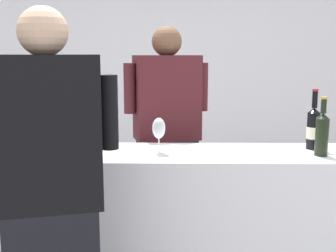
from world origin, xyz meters
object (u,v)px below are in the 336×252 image
Objects in this scene: wine_bottle_0 at (2,131)px; wine_bottle_4 at (39,131)px; wine_bottle_2 at (73,131)px; wine_glass at (159,129)px; wine_bottle_3 at (322,133)px; wine_bottle_5 at (313,128)px; person_server at (167,153)px; person_guest at (52,215)px; wine_bottle_1 at (55,127)px.

wine_bottle_0 is 0.21m from wine_bottle_4.
wine_glass is at bearing -7.03° from wine_bottle_2.
wine_bottle_3 reaches higher than wine_bottle_0.
wine_bottle_2 is 0.93× the size of wine_bottle_5.
wine_bottle_0 is 1.12m from person_server.
wine_bottle_0 is 0.18× the size of person_guest.
wine_glass is (0.69, -0.06, 0.02)m from wine_bottle_4.
wine_glass is at bearing 51.91° from person_guest.
wine_bottle_3 is at bearing -36.74° from person_server.
wine_bottle_2 is 1.40m from wine_bottle_5.
wine_bottle_4 is 0.18× the size of person_server.
wine_bottle_5 is 0.90m from wine_glass.
wine_bottle_0 is at bearing -175.85° from wine_bottle_2.
wine_bottle_2 is 0.68m from person_guest.
wine_bottle_2 is at bearing -25.44° from wine_bottle_1.
person_guest is (0.24, -0.63, -0.25)m from wine_bottle_4.
wine_bottle_3 is 0.92× the size of wine_bottle_5.
wine_bottle_2 is 0.19× the size of person_server.
wine_bottle_0 is at bearing 126.57° from person_guest.
person_server reaches higher than wine_glass.
wine_bottle_0 is 0.90m from wine_glass.
wine_bottle_0 is 1.79m from wine_bottle_5.
wine_bottle_4 is (-1.58, 0.11, -0.02)m from wine_bottle_3.
person_guest is at bearing -85.52° from wine_bottle_2.
wine_bottle_1 is 0.13m from wine_bottle_2.
wine_bottle_2 is (0.40, 0.03, -0.01)m from wine_bottle_0.
wine_bottle_2 is at bearing 0.23° from wine_bottle_4.
wine_bottle_1 is at bearing 103.66° from person_guest.
wine_bottle_0 is at bearing 177.49° from wine_bottle_3.
wine_bottle_5 is (0.01, 0.17, -0.00)m from wine_bottle_3.
wine_bottle_5 reaches higher than wine_bottle_2.
wine_bottle_1 is at bearing 16.86° from wine_bottle_0.
wine_glass is at bearing -172.39° from wine_bottle_5.
wine_bottle_3 is at bearing -4.42° from wine_bottle_2.
wine_bottle_3 is (1.51, -0.16, 0.00)m from wine_bottle_1.
wine_bottle_3 is 0.19× the size of person_guest.
wine_glass is 0.66m from person_server.
wine_bottle_5 reaches higher than wine_glass.
wine_bottle_4 is 1.59m from wine_bottle_5.
person_server is at bearing 67.50° from person_guest.
person_guest is (-0.48, -1.16, 0.00)m from person_server.
wine_bottle_5 reaches higher than wine_bottle_4.
wine_bottle_3 reaches higher than wine_glass.
wine_bottle_4 is 0.18× the size of person_guest.
wine_bottle_1 and wine_bottle_5 have the same top height.
wine_bottle_3 is at bearing -6.19° from wine_bottle_1.
wine_bottle_2 is at bearing -135.01° from person_server.
wine_bottle_3 is 0.19× the size of person_server.
wine_bottle_1 is at bearing 36.49° from wine_bottle_4.
person_server is (-0.86, 0.64, -0.27)m from wine_bottle_3.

